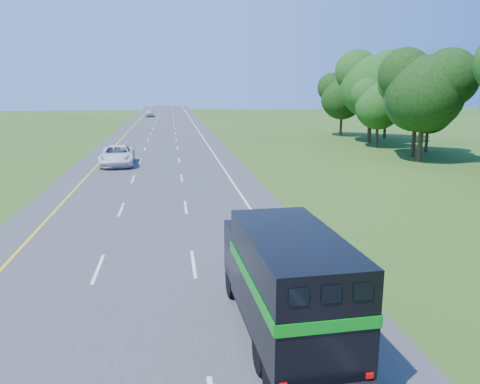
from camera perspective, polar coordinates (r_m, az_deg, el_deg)
The scene contains 5 objects.
road at distance 48.02m, azimuth -9.69°, elevation 4.30°, with size 15.00×260.00×0.04m, color #38383A.
lane_markings at distance 48.02m, azimuth -9.69°, elevation 4.33°, with size 11.15×260.00×0.01m.
horse_truck at distance 12.89m, azimuth 5.52°, elevation -10.73°, with size 2.53×7.35×3.22m.
white_suv at distance 43.21m, azimuth -14.73°, elevation 4.34°, with size 2.89×6.28×1.74m, color white.
far_car at distance 113.04m, azimuth -11.01°, elevation 9.44°, with size 2.08×5.18×1.76m, color #B0B0B7.
Camera 1 is at (1.10, 2.48, 6.87)m, focal length 35.00 mm.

